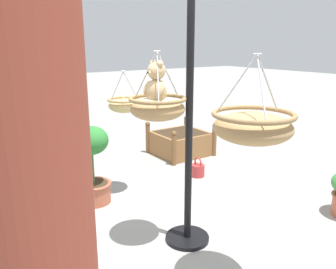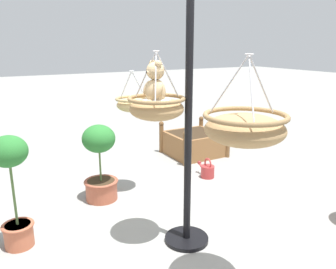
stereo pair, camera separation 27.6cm
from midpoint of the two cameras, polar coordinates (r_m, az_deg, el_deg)
name	(u,v)px [view 2 (the right image)]	position (r m, az deg, el deg)	size (l,w,h in m)	color
ground_plane	(175,232)	(3.74, 3.31, -16.05)	(40.00, 40.00, 0.00)	gray
display_pole_central	(188,171)	(3.27, 5.75, -6.15)	(0.44, 0.44, 2.42)	black
hanging_basket_with_teddy	(157,107)	(3.09, 0.64, 4.63)	(0.53, 0.53, 0.62)	#A37F51
teddy_bear	(154,87)	(3.05, 0.30, 7.99)	(0.29, 0.26, 0.41)	tan
hanging_basket_left_high	(245,127)	(2.50, 15.86, 1.12)	(0.61, 0.61, 0.64)	#A37F51
hanging_basket_right_low	(132,104)	(4.33, -4.18, 5.17)	(0.43, 0.43, 0.52)	tan
wooden_planter_box	(194,143)	(6.07, 5.67, -1.37)	(0.91, 0.97, 0.58)	olive
potted_plant_fern_front	(12,184)	(3.46, -22.65, -7.70)	(0.35, 0.35, 1.13)	#BC6042
potted_plant_small_succulent	(100,162)	(4.29, -9.56, -4.63)	(0.43, 0.43, 0.98)	#AD563D
watering_can	(207,171)	(5.11, 8.17, -6.06)	(0.35, 0.20, 0.30)	#B23333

